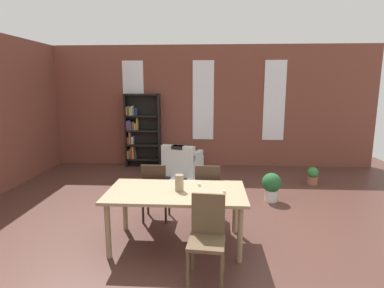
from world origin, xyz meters
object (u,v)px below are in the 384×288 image
object	(u,v)px
dining_table	(176,197)
dining_chair_far_left	(155,190)
dining_chair_far_right	(208,191)
armchair_white	(182,163)
dining_chair_near_right	(207,234)
potted_plant_corner	(271,185)
vase_on_table	(179,183)
bookshelf_tall	(140,130)
potted_plant_by_shelf	(313,175)

from	to	relation	value
dining_table	dining_chair_far_left	distance (m)	0.85
dining_chair_far_right	armchair_white	distance (m)	2.80
dining_table	dining_chair_near_right	size ratio (longest dim) A/B	1.93
dining_chair_near_right	potted_plant_corner	xyz separation A→B (m)	(1.17, 2.43, -0.20)
vase_on_table	dining_chair_far_left	bearing A→B (deg)	122.21
vase_on_table	dining_chair_far_left	world-z (taller)	vase_on_table
dining_chair_near_right	dining_chair_far_right	world-z (taller)	same
dining_chair_near_right	armchair_white	distance (m)	4.22
dining_chair_far_left	bookshelf_tall	bearing A→B (deg)	105.99
dining_table	vase_on_table	world-z (taller)	vase_on_table
dining_table	dining_chair_near_right	bearing A→B (deg)	-59.85
dining_chair_far_left	potted_plant_corner	bearing A→B (deg)	26.07
armchair_white	potted_plant_corner	world-z (taller)	armchair_white
armchair_white	potted_plant_corner	distance (m)	2.51
dining_chair_far_right	bookshelf_tall	distance (m)	3.91
dining_chair_near_right	bookshelf_tall	xyz separation A→B (m)	(-1.82, 4.88, 0.45)
dining_chair_far_left	potted_plant_by_shelf	xyz separation A→B (m)	(3.11, 2.06, -0.31)
vase_on_table	armchair_white	size ratio (longest dim) A/B	0.22
dining_chair_far_right	potted_plant_by_shelf	bearing A→B (deg)	42.11
potted_plant_by_shelf	potted_plant_corner	bearing A→B (deg)	-135.51
dining_chair_near_right	bookshelf_tall	world-z (taller)	bookshelf_tall
potted_plant_corner	dining_chair_far_right	bearing A→B (deg)	-140.28
dining_chair_far_left	dining_chair_far_right	world-z (taller)	same
potted_plant_corner	dining_table	bearing A→B (deg)	-133.08
dining_chair_far_left	dining_table	bearing A→B (deg)	-60.13
dining_chair_far_right	potted_plant_corner	distance (m)	1.55
dining_chair_far_left	armchair_white	distance (m)	2.74
armchair_white	dining_table	bearing A→B (deg)	-86.26
dining_chair_near_right	bookshelf_tall	size ratio (longest dim) A/B	0.50
bookshelf_tall	dining_chair_far_right	bearing A→B (deg)	-62.22
vase_on_table	bookshelf_tall	world-z (taller)	bookshelf_tall
vase_on_table	bookshelf_tall	bearing A→B (deg)	109.09
armchair_white	bookshelf_tall	bearing A→B (deg)	148.59
dining_table	dining_chair_far_left	bearing A→B (deg)	119.87
bookshelf_tall	potted_plant_by_shelf	size ratio (longest dim) A/B	4.99
dining_chair_near_right	dining_chair_far_left	bearing A→B (deg)	120.01
dining_chair_far_left	potted_plant_corner	size ratio (longest dim) A/B	1.76
dining_chair_far_left	dining_chair_near_right	bearing A→B (deg)	-59.99
dining_chair_near_right	potted_plant_corner	distance (m)	2.70
vase_on_table	armchair_white	xyz separation A→B (m)	(-0.26, 3.44, -0.59)
bookshelf_tall	dining_chair_far_left	bearing A→B (deg)	-74.01
vase_on_table	bookshelf_tall	distance (m)	4.40
dining_chair_far_right	armchair_white	xyz separation A→B (m)	(-0.64, 2.72, -0.23)
dining_chair_far_left	potted_plant_corner	xyz separation A→B (m)	(2.01, 0.98, -0.20)
dining_table	bookshelf_tall	bearing A→B (deg)	108.60
dining_chair_near_right	potted_plant_corner	world-z (taller)	dining_chair_near_right
dining_chair_near_right	potted_plant_by_shelf	world-z (taller)	dining_chair_near_right
potted_plant_by_shelf	potted_plant_corner	distance (m)	1.55
dining_chair_near_right	potted_plant_by_shelf	xyz separation A→B (m)	(2.27, 3.51, -0.31)
vase_on_table	dining_chair_far_left	size ratio (longest dim) A/B	0.23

